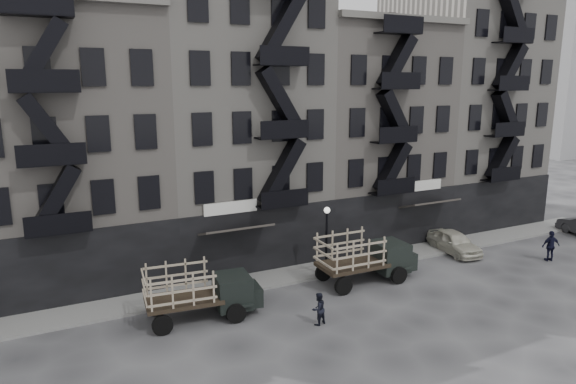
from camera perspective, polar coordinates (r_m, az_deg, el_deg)
name	(u,v)px	position (r m, az deg, el deg)	size (l,w,h in m)	color
ground	(302,304)	(27.31, 1.54, -12.32)	(140.00, 140.00, 0.00)	#38383A
sidewalk	(272,278)	(30.37, -1.84, -9.55)	(55.00, 2.50, 0.15)	slate
building_midwest	(67,150)	(31.99, -23.31, 4.34)	(10.00, 11.35, 16.20)	gray
building_center	(232,125)	(33.93, -6.27, 7.37)	(10.00, 11.35, 18.20)	#9B968E
building_mideast	(359,134)	(38.63, 7.89, 6.43)	(10.00, 11.35, 16.20)	gray
building_east	(461,110)	(44.92, 18.67, 8.64)	(10.00, 11.35, 19.20)	#9B968E
lamp_post	(327,232)	(29.84, 4.32, -4.48)	(0.36, 0.36, 4.28)	black
stake_truck_west	(199,288)	(25.50, -9.82, -10.47)	(5.72, 2.78, 2.78)	black
stake_truck_east	(365,254)	(29.83, 8.52, -6.81)	(5.94, 2.57, 2.95)	black
car_east	(454,242)	(36.39, 17.98, -5.30)	(1.77, 4.41, 1.50)	beige
pedestrian_mid	(318,309)	(24.95, 3.40, -12.83)	(0.77, 0.60, 1.59)	black
policeman	(551,246)	(37.08, 27.17, -5.35)	(1.17, 0.49, 1.99)	black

